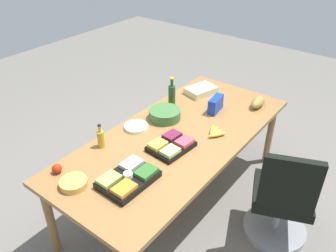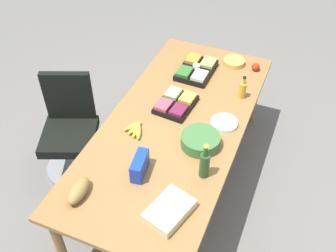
% 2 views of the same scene
% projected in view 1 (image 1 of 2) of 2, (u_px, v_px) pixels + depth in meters
% --- Properties ---
extents(ground_plane, '(10.00, 10.00, 0.00)m').
position_uv_depth(ground_plane, '(177.00, 198.00, 3.49)').
color(ground_plane, slate).
extents(conference_table, '(2.42, 1.09, 0.77)m').
position_uv_depth(conference_table, '(178.00, 141.00, 3.12)').
color(conference_table, olive).
rests_on(conference_table, ground).
extents(office_chair, '(0.63, 0.63, 0.99)m').
position_uv_depth(office_chair, '(281.00, 204.00, 2.89)').
color(office_chair, gray).
rests_on(office_chair, ground).
extents(fruit_platter, '(0.38, 0.31, 0.07)m').
position_uv_depth(fruit_platter, '(171.00, 145.00, 2.89)').
color(fruit_platter, black).
rests_on(fruit_platter, conference_table).
extents(chip_bag_blue, '(0.23, 0.11, 0.15)m').
position_uv_depth(chip_bag_blue, '(216.00, 104.00, 3.41)').
color(chip_bag_blue, '#1439B0').
rests_on(chip_bag_blue, conference_table).
extents(chip_bowl, '(0.24, 0.24, 0.05)m').
position_uv_depth(chip_bowl, '(74.00, 183.00, 2.50)').
color(chip_bowl, gold).
rests_on(chip_bowl, conference_table).
extents(veggie_tray, '(0.43, 0.31, 0.09)m').
position_uv_depth(veggie_tray, '(128.00, 178.00, 2.53)').
color(veggie_tray, black).
rests_on(veggie_tray, conference_table).
extents(wine_bottle, '(0.07, 0.07, 0.30)m').
position_uv_depth(wine_bottle, '(172.00, 94.00, 3.50)').
color(wine_bottle, '#234721').
rests_on(wine_bottle, conference_table).
extents(sheet_cake, '(0.37, 0.30, 0.07)m').
position_uv_depth(sheet_cake, '(201.00, 90.00, 3.76)').
color(sheet_cake, beige).
rests_on(sheet_cake, conference_table).
extents(salad_bowl, '(0.33, 0.33, 0.10)m').
position_uv_depth(salad_bowl, '(165.00, 114.00, 3.29)').
color(salad_bowl, '#3D6C37').
rests_on(salad_bowl, conference_table).
extents(dressing_bottle, '(0.06, 0.06, 0.22)m').
position_uv_depth(dressing_bottle, '(101.00, 138.00, 2.89)').
color(dressing_bottle, gold).
rests_on(dressing_bottle, conference_table).
extents(bread_loaf, '(0.25, 0.12, 0.10)m').
position_uv_depth(bread_loaf, '(258.00, 102.00, 3.50)').
color(bread_loaf, olive).
rests_on(bread_loaf, conference_table).
extents(paper_plate_stack, '(0.28, 0.28, 0.03)m').
position_uv_depth(paper_plate_stack, '(136.00, 127.00, 3.17)').
color(paper_plate_stack, white).
rests_on(paper_plate_stack, conference_table).
extents(apple_red, '(0.08, 0.08, 0.08)m').
position_uv_depth(apple_red, '(57.00, 169.00, 2.62)').
color(apple_red, '#AF2A0E').
rests_on(apple_red, conference_table).
extents(banana_bunch, '(0.20, 0.18, 0.04)m').
position_uv_depth(banana_bunch, '(215.00, 132.00, 3.07)').
color(banana_bunch, gold).
rests_on(banana_bunch, conference_table).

